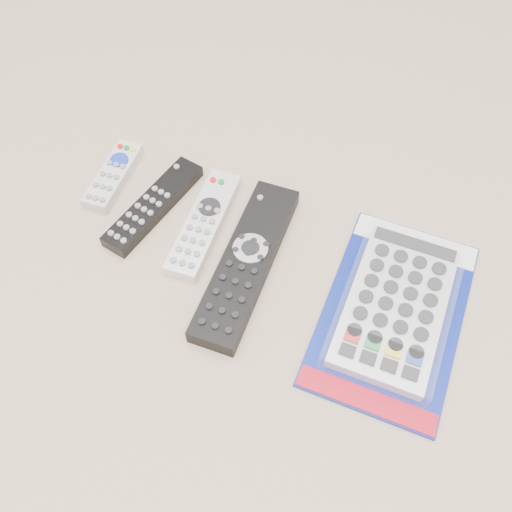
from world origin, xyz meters
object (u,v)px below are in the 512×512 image
at_px(remote_large_black, 247,262).
at_px(jumbo_remote_packaged, 396,305).
at_px(remote_small_grey, 113,175).
at_px(remote_slim_black, 153,206).
at_px(remote_silver_dvd, 204,224).

height_order(remote_large_black, jumbo_remote_packaged, jumbo_remote_packaged).
relative_size(remote_small_grey, remote_slim_black, 0.71).
height_order(remote_small_grey, jumbo_remote_packaged, jumbo_remote_packaged).
xyz_separation_m(remote_small_grey, remote_large_black, (0.25, -0.07, 0.00)).
height_order(remote_slim_black, jumbo_remote_packaged, jumbo_remote_packaged).
xyz_separation_m(remote_slim_black, jumbo_remote_packaged, (0.37, -0.03, 0.01)).
bearing_deg(remote_small_grey, remote_silver_dvd, -14.99).
bearing_deg(remote_large_black, remote_slim_black, 163.73).
height_order(remote_slim_black, remote_large_black, remote_large_black).
xyz_separation_m(remote_small_grey, remote_slim_black, (0.08, -0.03, 0.00)).
height_order(remote_small_grey, remote_slim_black, same).
relative_size(remote_small_grey, remote_large_black, 0.50).
xyz_separation_m(remote_slim_black, remote_silver_dvd, (0.08, -0.00, 0.00)).
xyz_separation_m(remote_slim_black, remote_large_black, (0.17, -0.04, 0.00)).
bearing_deg(remote_silver_dvd, remote_large_black, -29.64).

